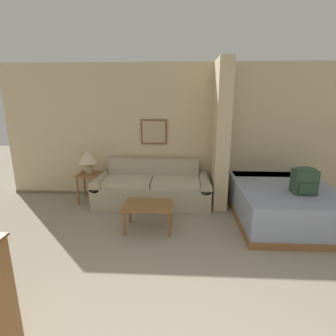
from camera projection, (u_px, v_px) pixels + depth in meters
The scene contains 8 objects.
wall_back at pixel (174, 133), 5.16m from camera, with size 6.73×0.16×2.60m.
wall_partition_pillar at pixel (221, 136), 4.69m from camera, with size 0.24×0.75×2.60m.
couch at pixel (152, 188), 4.97m from camera, with size 2.16×0.84×0.81m.
coffee_table at pixel (148, 207), 3.94m from camera, with size 0.73×0.50×0.41m.
side_table at pixel (90, 179), 5.01m from camera, with size 0.41×0.41×0.57m.
table_lamp at pixel (88, 157), 4.91m from camera, with size 0.37×0.37×0.45m.
bed at pixel (283, 202), 4.30m from camera, with size 1.56×1.92×0.57m.
backpack at pixel (305, 180), 3.86m from camera, with size 0.32×0.27×0.41m.
Camera 1 is at (0.15, -0.74, 1.94)m, focal length 28.00 mm.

